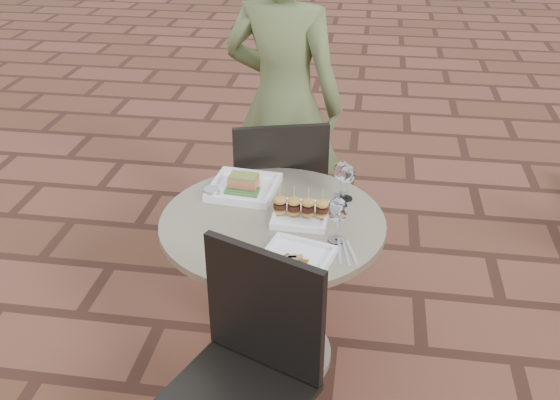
# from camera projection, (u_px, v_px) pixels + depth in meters

# --- Properties ---
(ground) EXTENTS (60.00, 60.00, 0.00)m
(ground) POSITION_uv_depth(u_px,v_px,m) (331.00, 341.00, 2.92)
(ground) COLOR brown
(ground) RESTS_ON ground
(cafe_table) EXTENTS (0.90, 0.90, 0.73)m
(cafe_table) POSITION_uv_depth(u_px,v_px,m) (273.00, 269.00, 2.60)
(cafe_table) COLOR gray
(cafe_table) RESTS_ON ground
(chair_far) EXTENTS (0.54, 0.54, 0.93)m
(chair_far) POSITION_uv_depth(u_px,v_px,m) (278.00, 189.00, 3.06)
(chair_far) COLOR black
(chair_far) RESTS_ON ground
(chair_near) EXTENTS (0.57, 0.57, 0.93)m
(chair_near) POSITION_uv_depth(u_px,v_px,m) (247.00, 363.00, 2.04)
(chair_near) COLOR black
(chair_near) RESTS_ON ground
(diner) EXTENTS (0.71, 0.55, 1.73)m
(diner) POSITION_uv_depth(u_px,v_px,m) (284.00, 104.00, 3.19)
(diner) COLOR #5A6839
(diner) RESTS_ON ground
(plate_salmon) EXTENTS (0.30, 0.30, 0.08)m
(plate_salmon) POSITION_uv_depth(u_px,v_px,m) (244.00, 186.00, 2.67)
(plate_salmon) COLOR white
(plate_salmon) RESTS_ON cafe_table
(plate_sliders) EXTENTS (0.23, 0.22, 0.14)m
(plate_sliders) POSITION_uv_depth(u_px,v_px,m) (301.00, 210.00, 2.47)
(plate_sliders) COLOR white
(plate_sliders) RESTS_ON cafe_table
(plate_tuna) EXTENTS (0.29, 0.29, 0.03)m
(plate_tuna) POSITION_uv_depth(u_px,v_px,m) (295.00, 259.00, 2.22)
(plate_tuna) COLOR white
(plate_tuna) RESTS_ON cafe_table
(wine_glass_right) EXTENTS (0.08, 0.08, 0.18)m
(wine_glass_right) POSITION_uv_depth(u_px,v_px,m) (338.00, 211.00, 2.28)
(wine_glass_right) COLOR white
(wine_glass_right) RESTS_ON cafe_table
(wine_glass_mid) EXTENTS (0.07, 0.07, 0.16)m
(wine_glass_mid) POSITION_uv_depth(u_px,v_px,m) (342.00, 172.00, 2.59)
(wine_glass_mid) COLOR white
(wine_glass_mid) RESTS_ON cafe_table
(wine_glass_far) EXTENTS (0.07, 0.07, 0.16)m
(wine_glass_far) POSITION_uv_depth(u_px,v_px,m) (347.00, 175.00, 2.56)
(wine_glass_far) COLOR white
(wine_glass_far) RESTS_ON cafe_table
(steel_ramekin) EXTENTS (0.08, 0.08, 0.05)m
(steel_ramekin) POSITION_uv_depth(u_px,v_px,m) (212.00, 194.00, 2.61)
(steel_ramekin) COLOR silver
(steel_ramekin) RESTS_ON cafe_table
(cutlery_set) EXTENTS (0.12, 0.19, 0.00)m
(cutlery_set) POSITION_uv_depth(u_px,v_px,m) (346.00, 252.00, 2.28)
(cutlery_set) COLOR silver
(cutlery_set) RESTS_ON cafe_table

